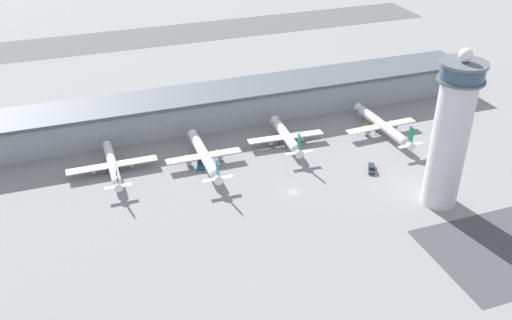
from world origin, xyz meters
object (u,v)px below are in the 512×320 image
at_px(service_truck_catering, 371,169).
at_px(service_truck_fuel, 201,165).
at_px(airplane_gate_bravo, 204,156).
at_px(airplane_gate_delta, 382,126).
at_px(airplane_gate_charlie, 286,136).
at_px(control_tower, 451,133).
at_px(airplane_gate_alpha, 112,165).
at_px(service_truck_baggage, 371,126).

bearing_deg(service_truck_catering, service_truck_fuel, 158.13).
bearing_deg(airplane_gate_bravo, airplane_gate_delta, -0.30).
relative_size(airplane_gate_charlie, service_truck_fuel, 5.18).
relative_size(control_tower, airplane_gate_charlie, 1.73).
distance_m(airplane_gate_alpha, airplane_gate_charlie, 75.10).
bearing_deg(service_truck_baggage, airplane_gate_charlie, -177.02).
xyz_separation_m(airplane_gate_charlie, service_truck_baggage, (44.07, 2.29, -3.19)).
bearing_deg(service_truck_catering, airplane_gate_charlie, 127.46).
distance_m(airplane_gate_alpha, airplane_gate_bravo, 37.12).
distance_m(airplane_gate_alpha, service_truck_fuel, 35.61).
xyz_separation_m(airplane_gate_alpha, service_truck_catering, (99.68, -33.37, -2.94)).
height_order(control_tower, service_truck_baggage, control_tower).
relative_size(service_truck_catering, service_truck_fuel, 1.23).
bearing_deg(service_truck_catering, control_tower, -66.84).
bearing_deg(service_truck_fuel, airplane_gate_delta, 0.43).
relative_size(airplane_gate_charlie, airplane_gate_delta, 0.79).
relative_size(service_truck_fuel, service_truck_baggage, 0.99).
height_order(airplane_gate_alpha, airplane_gate_charlie, airplane_gate_charlie).
relative_size(control_tower, service_truck_catering, 7.27).
bearing_deg(service_truck_baggage, airplane_gate_delta, -82.86).
distance_m(airplane_gate_bravo, service_truck_fuel, 4.01).
height_order(airplane_gate_delta, service_truck_baggage, airplane_gate_delta).
distance_m(airplane_gate_delta, service_truck_fuel, 85.44).
xyz_separation_m(airplane_gate_alpha, airplane_gate_charlie, (75.08, -1.27, 0.33)).
distance_m(control_tower, airplane_gate_delta, 60.85).
bearing_deg(airplane_gate_delta, control_tower, -98.59).
bearing_deg(airplane_gate_charlie, service_truck_catering, -52.54).
distance_m(airplane_gate_alpha, service_truck_catering, 105.16).
bearing_deg(airplane_gate_alpha, airplane_gate_bravo, -9.66).
xyz_separation_m(airplane_gate_bravo, service_truck_fuel, (-1.85, -1.08, -3.39)).
xyz_separation_m(service_truck_catering, service_truck_fuel, (-64.94, 26.06, 0.20)).
xyz_separation_m(service_truck_fuel, service_truck_baggage, (84.41, 8.33, -0.12)).
xyz_separation_m(airplane_gate_bravo, service_truck_catering, (63.09, -27.14, -3.58)).
distance_m(airplane_gate_bravo, airplane_gate_delta, 83.52).
relative_size(airplane_gate_charlie, service_truck_baggage, 5.12).
bearing_deg(airplane_gate_charlie, airplane_gate_delta, -6.84).
relative_size(airplane_gate_alpha, service_truck_catering, 4.47).
relative_size(airplane_gate_alpha, service_truck_fuel, 5.51).
relative_size(control_tower, service_truck_baggage, 8.87).
height_order(airplane_gate_charlie, service_truck_catering, airplane_gate_charlie).
bearing_deg(airplane_gate_bravo, airplane_gate_charlie, 7.34).
xyz_separation_m(control_tower, service_truck_baggage, (7.35, 62.72, -28.02)).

